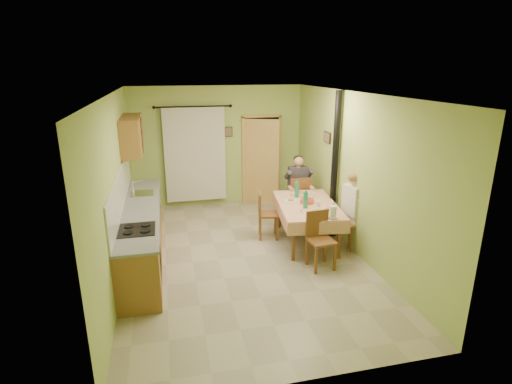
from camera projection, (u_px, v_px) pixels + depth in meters
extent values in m
cube|color=tan|center=(243.00, 257.00, 7.03)|extent=(4.00, 6.00, 0.01)
cube|color=#ACC565|center=(218.00, 147.00, 9.40)|extent=(4.00, 0.04, 2.80)
cube|color=#ACC565|center=(303.00, 263.00, 3.82)|extent=(4.00, 0.04, 2.80)
cube|color=#ACC565|center=(116.00, 188.00, 6.18)|extent=(0.04, 6.00, 2.80)
cube|color=#ACC565|center=(354.00, 173.00, 7.04)|extent=(0.04, 6.00, 2.80)
cube|color=white|center=(242.00, 94.00, 6.19)|extent=(4.00, 6.00, 0.04)
cube|color=#92602D|center=(142.00, 234.00, 6.90)|extent=(0.60, 3.60, 0.88)
cube|color=gray|center=(140.00, 209.00, 6.76)|extent=(0.64, 3.64, 0.04)
cube|color=white|center=(121.00, 191.00, 6.60)|extent=(0.02, 3.60, 0.66)
cube|color=silver|center=(142.00, 194.00, 7.50)|extent=(0.42, 0.42, 0.03)
cube|color=black|center=(137.00, 230.00, 5.83)|extent=(0.52, 0.56, 0.02)
cube|color=black|center=(160.00, 257.00, 6.03)|extent=(0.01, 0.55, 0.55)
cube|color=#92602D|center=(132.00, 135.00, 7.63)|extent=(0.35, 1.40, 0.70)
cylinder|color=black|center=(193.00, 107.00, 8.88)|extent=(1.70, 0.04, 0.04)
cube|color=silver|center=(195.00, 155.00, 9.23)|extent=(1.40, 0.06, 2.20)
cube|color=black|center=(261.00, 160.00, 9.72)|extent=(0.84, 0.03, 2.06)
cube|color=tan|center=(243.00, 161.00, 9.61)|extent=(0.06, 0.06, 2.12)
cube|color=tan|center=(279.00, 159.00, 9.80)|extent=(0.06, 0.06, 2.12)
cube|color=tan|center=(262.00, 116.00, 9.39)|extent=(0.96, 0.06, 0.06)
cube|color=tan|center=(262.00, 162.00, 9.56)|extent=(0.78, 0.33, 2.04)
cube|color=tan|center=(308.00, 205.00, 7.43)|extent=(1.27, 1.88, 0.04)
cube|color=tan|center=(319.00, 229.00, 6.63)|extent=(1.05, 0.15, 0.22)
cube|color=tan|center=(298.00, 196.00, 8.30)|extent=(1.05, 0.15, 0.22)
cube|color=tan|center=(279.00, 211.00, 7.41)|extent=(0.24, 1.75, 0.22)
cube|color=tan|center=(335.00, 209.00, 7.52)|extent=(0.24, 1.75, 0.22)
cylinder|color=white|center=(301.00, 193.00, 8.01)|extent=(0.25, 0.25, 0.02)
ellipsoid|color=#CC7233|center=(301.00, 192.00, 8.00)|extent=(0.12, 0.12, 0.05)
cylinder|color=white|center=(314.00, 215.00, 6.85)|extent=(0.25, 0.25, 0.02)
ellipsoid|color=#CC7233|center=(314.00, 214.00, 6.85)|extent=(0.12, 0.12, 0.05)
cylinder|color=white|center=(329.00, 210.00, 7.10)|extent=(0.25, 0.25, 0.02)
ellipsoid|color=#CC7233|center=(329.00, 208.00, 7.10)|extent=(0.12, 0.12, 0.05)
cylinder|color=white|center=(291.00, 201.00, 7.57)|extent=(0.25, 0.25, 0.02)
ellipsoid|color=#CC7233|center=(291.00, 200.00, 7.56)|extent=(0.12, 0.12, 0.05)
cylinder|color=#D25339|center=(307.00, 201.00, 7.46)|extent=(0.26, 0.26, 0.08)
cylinder|color=white|center=(315.00, 214.00, 6.90)|extent=(0.28, 0.28, 0.02)
cube|color=tan|center=(316.00, 212.00, 6.92)|extent=(0.07, 0.05, 0.03)
cube|color=tan|center=(312.00, 212.00, 6.93)|extent=(0.07, 0.07, 0.03)
cube|color=tan|center=(316.00, 212.00, 6.91)|extent=(0.07, 0.06, 0.03)
cube|color=tan|center=(313.00, 212.00, 6.92)|extent=(0.06, 0.04, 0.03)
cube|color=tan|center=(314.00, 212.00, 6.93)|extent=(0.04, 0.06, 0.03)
cylinder|color=silver|center=(318.00, 204.00, 7.27)|extent=(0.07, 0.07, 0.10)
cylinder|color=silver|center=(312.00, 196.00, 7.72)|extent=(0.07, 0.07, 0.10)
cylinder|color=white|center=(333.00, 212.00, 6.65)|extent=(0.11, 0.11, 0.22)
cylinder|color=silver|center=(333.00, 211.00, 6.65)|extent=(0.02, 0.02, 0.30)
cube|color=brown|center=(298.00, 199.00, 8.61)|extent=(0.45, 0.45, 0.04)
cube|color=brown|center=(301.00, 190.00, 8.34)|extent=(0.43, 0.06, 0.49)
cube|color=brown|center=(321.00, 241.00, 6.51)|extent=(0.43, 0.43, 0.04)
cube|color=brown|center=(317.00, 223.00, 6.60)|extent=(0.40, 0.08, 0.45)
cube|color=brown|center=(353.00, 222.00, 7.30)|extent=(0.48, 0.48, 0.04)
cube|color=brown|center=(362.00, 208.00, 7.29)|extent=(0.11, 0.41, 0.47)
cube|color=brown|center=(268.00, 214.00, 7.69)|extent=(0.44, 0.44, 0.04)
cube|color=brown|center=(260.00, 203.00, 7.61)|extent=(0.11, 0.37, 0.43)
cube|color=#38333D|center=(299.00, 197.00, 8.49)|extent=(0.38, 0.41, 0.16)
cube|color=#38333D|center=(298.00, 179.00, 8.51)|extent=(0.41, 0.24, 0.54)
sphere|color=tan|center=(299.00, 161.00, 8.38)|extent=(0.21, 0.21, 0.21)
ellipsoid|color=black|center=(298.00, 159.00, 8.40)|extent=(0.21, 0.21, 0.16)
cube|color=silver|center=(358.00, 217.00, 7.31)|extent=(0.46, 0.43, 0.16)
cube|color=silver|center=(353.00, 200.00, 7.16)|extent=(0.29, 0.43, 0.54)
sphere|color=tan|center=(355.00, 179.00, 7.05)|extent=(0.21, 0.21, 0.21)
ellipsoid|color=olive|center=(354.00, 177.00, 7.02)|extent=(0.21, 0.21, 0.16)
cylinder|color=black|center=(335.00, 166.00, 7.57)|extent=(0.12, 0.12, 2.80)
cylinder|color=black|center=(331.00, 227.00, 7.95)|extent=(0.24, 0.24, 0.30)
cube|color=black|center=(228.00, 132.00, 9.32)|extent=(0.19, 0.03, 0.23)
cube|color=brown|center=(327.00, 137.00, 8.01)|extent=(0.03, 0.31, 0.21)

